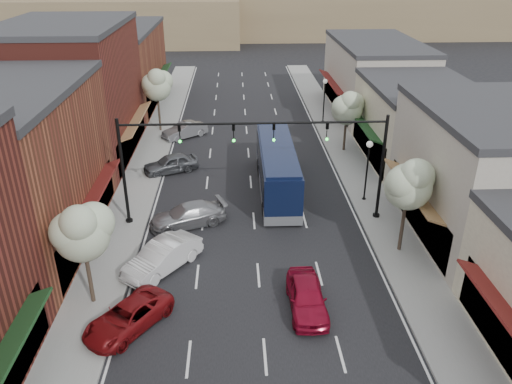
{
  "coord_description": "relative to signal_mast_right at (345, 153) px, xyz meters",
  "views": [
    {
      "loc": [
        -1.1,
        -20.23,
        15.88
      ],
      "look_at": [
        0.12,
        7.74,
        2.2
      ],
      "focal_mm": 35.0,
      "sensor_mm": 36.0,
      "label": 1
    }
  ],
  "objects": [
    {
      "name": "ground",
      "position": [
        -5.62,
        -8.0,
        -4.62
      ],
      "size": [
        160.0,
        160.0,
        0.0
      ],
      "primitive_type": "plane",
      "color": "black",
      "rests_on": "ground"
    },
    {
      "name": "sidewalk_left",
      "position": [
        -14.02,
        10.5,
        -4.55
      ],
      "size": [
        2.8,
        73.0,
        0.15
      ],
      "primitive_type": "cube",
      "color": "gray",
      "rests_on": "ground"
    },
    {
      "name": "sidewalk_right",
      "position": [
        2.78,
        10.5,
        -4.55
      ],
      "size": [
        2.8,
        73.0,
        0.15
      ],
      "primitive_type": "cube",
      "color": "gray",
      "rests_on": "ground"
    },
    {
      "name": "curb_left",
      "position": [
        -12.62,
        10.5,
        -4.55
      ],
      "size": [
        0.25,
        73.0,
        0.17
      ],
      "primitive_type": "cube",
      "color": "gray",
      "rests_on": "ground"
    },
    {
      "name": "curb_right",
      "position": [
        1.38,
        10.5,
        -4.55
      ],
      "size": [
        0.25,
        73.0,
        0.17
      ],
      "primitive_type": "cube",
      "color": "gray",
      "rests_on": "ground"
    },
    {
      "name": "bldg_left_midnear",
      "position": [
        -19.85,
        -2.0,
        0.03
      ],
      "size": [
        10.14,
        14.1,
        9.4
      ],
      "color": "brown",
      "rests_on": "ground"
    },
    {
      "name": "bldg_left_midfar",
      "position": [
        -19.86,
        12.0,
        0.78
      ],
      "size": [
        10.14,
        14.1,
        10.9
      ],
      "color": "maroon",
      "rests_on": "ground"
    },
    {
      "name": "bldg_left_far",
      "position": [
        -19.84,
        28.0,
        -0.46
      ],
      "size": [
        10.14,
        18.1,
        8.4
      ],
      "color": "brown",
      "rests_on": "ground"
    },
    {
      "name": "bldg_right_midnear",
      "position": [
        8.1,
        -2.0,
        -0.72
      ],
      "size": [
        9.14,
        12.1,
        7.9
      ],
      "color": "#ADA494",
      "rests_on": "ground"
    },
    {
      "name": "bldg_right_midfar",
      "position": [
        8.08,
        10.0,
        -1.46
      ],
      "size": [
        9.14,
        12.1,
        6.4
      ],
      "color": "beige",
      "rests_on": "ground"
    },
    {
      "name": "bldg_right_far",
      "position": [
        8.09,
        24.0,
        -0.96
      ],
      "size": [
        9.14,
        16.1,
        7.4
      ],
      "color": "#ADA494",
      "rests_on": "ground"
    },
    {
      "name": "hill_far",
      "position": [
        -5.62,
        82.0,
        1.38
      ],
      "size": [
        120.0,
        30.0,
        12.0
      ],
      "primitive_type": "cube",
      "color": "#7A6647",
      "rests_on": "ground"
    },
    {
      "name": "hill_near",
      "position": [
        -30.62,
        70.0,
        -0.62
      ],
      "size": [
        50.0,
        20.0,
        8.0
      ],
      "primitive_type": "cube",
      "color": "#7A6647",
      "rests_on": "ground"
    },
    {
      "name": "signal_mast_right",
      "position": [
        0.0,
        0.0,
        0.0
      ],
      "size": [
        8.22,
        0.46,
        7.0
      ],
      "color": "black",
      "rests_on": "ground"
    },
    {
      "name": "signal_mast_left",
      "position": [
        -11.24,
        0.0,
        0.0
      ],
      "size": [
        8.22,
        0.46,
        7.0
      ],
      "color": "black",
      "rests_on": "ground"
    },
    {
      "name": "tree_right_near",
      "position": [
        2.73,
        -4.05,
        -0.17
      ],
      "size": [
        2.85,
        2.65,
        5.95
      ],
      "color": "#47382B",
      "rests_on": "ground"
    },
    {
      "name": "tree_right_far",
      "position": [
        2.73,
        11.95,
        -0.63
      ],
      "size": [
        2.85,
        2.65,
        5.43
      ],
      "color": "#47382B",
      "rests_on": "ground"
    },
    {
      "name": "tree_left_near",
      "position": [
        -13.87,
        -8.05,
        -0.4
      ],
      "size": [
        2.85,
        2.65,
        5.69
      ],
      "color": "#47382B",
      "rests_on": "ground"
    },
    {
      "name": "tree_left_far",
      "position": [
        -13.87,
        17.95,
        -0.02
      ],
      "size": [
        2.85,
        2.65,
        6.13
      ],
      "color": "#47382B",
      "rests_on": "ground"
    },
    {
      "name": "lamp_post_near",
      "position": [
        2.18,
        2.5,
        -1.62
      ],
      "size": [
        0.44,
        0.44,
        4.44
      ],
      "color": "black",
      "rests_on": "ground"
    },
    {
      "name": "lamp_post_far",
      "position": [
        2.18,
        20.0,
        -1.62
      ],
      "size": [
        0.44,
        0.44,
        4.44
      ],
      "color": "black",
      "rests_on": "ground"
    },
    {
      "name": "coach_bus",
      "position": [
        -3.78,
        4.55,
        -2.82
      ],
      "size": [
        2.54,
        11.26,
        3.44
      ],
      "rotation": [
        0.0,
        0.0,
        -0.0
      ],
      "color": "black",
      "rests_on": "ground"
    },
    {
      "name": "red_hatchback",
      "position": [
        -3.41,
        -8.9,
        -3.89
      ],
      "size": [
        1.8,
        4.35,
        1.47
      ],
      "primitive_type": "imported",
      "rotation": [
        0.0,
        0.0,
        0.01
      ],
      "color": "maroon",
      "rests_on": "ground"
    },
    {
      "name": "parked_car_a",
      "position": [
        -11.82,
        -9.87,
        -4.0
      ],
      "size": [
        4.3,
        4.83,
        1.24
      ],
      "primitive_type": "imported",
      "rotation": [
        0.0,
        0.0,
        -0.63
      ],
      "color": "maroon",
      "rests_on": "ground"
    },
    {
      "name": "parked_car_b",
      "position": [
        -10.82,
        -5.19,
        -3.83
      ],
      "size": [
        4.32,
        4.84,
        1.59
      ],
      "primitive_type": "imported",
      "rotation": [
        0.0,
        0.0,
        -0.67
      ],
      "color": "silver",
      "rests_on": "ground"
    },
    {
      "name": "parked_car_c",
      "position": [
        -9.83,
        -0.37,
        -3.91
      ],
      "size": [
        5.27,
        3.58,
        1.42
      ],
      "primitive_type": "imported",
      "rotation": [
        0.0,
        0.0,
        -1.21
      ],
      "color": "gray",
      "rests_on": "ground"
    },
    {
      "name": "parked_car_d",
      "position": [
        -11.82,
        8.14,
        -3.89
      ],
      "size": [
        4.61,
        3.31,
        1.46
      ],
      "primitive_type": "imported",
      "rotation": [
        0.0,
        0.0,
        -1.15
      ],
      "color": "#4F5155",
      "rests_on": "ground"
    },
    {
      "name": "parked_car_e",
      "position": [
        -11.41,
        16.15,
        -3.91
      ],
      "size": [
        4.34,
        3.8,
        1.42
      ],
      "primitive_type": "imported",
      "rotation": [
        0.0,
        0.0,
        -0.92
      ],
      "color": "gray",
      "rests_on": "ground"
    }
  ]
}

